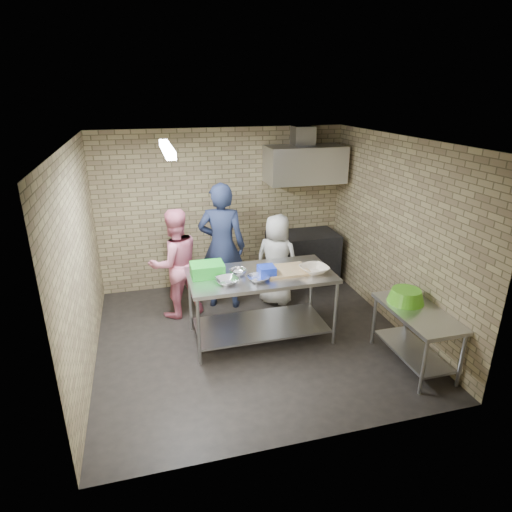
{
  "coord_description": "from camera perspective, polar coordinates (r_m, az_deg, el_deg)",
  "views": [
    {
      "loc": [
        -1.33,
        -5.1,
        3.27
      ],
      "look_at": [
        0.1,
        0.2,
        1.15
      ],
      "focal_mm": 30.37,
      "sensor_mm": 36.0,
      "label": 1
    }
  ],
  "objects": [
    {
      "name": "ceiling",
      "position": [
        5.3,
        -0.5,
        14.95
      ],
      "size": [
        4.2,
        4.2,
        0.0
      ],
      "primitive_type": "plane",
      "rotation": [
        3.14,
        0.0,
        0.0
      ],
      "color": "black",
      "rests_on": "ground"
    },
    {
      "name": "green_crate",
      "position": [
        5.72,
        -6.44,
        -1.8
      ],
      "size": [
        0.43,
        0.32,
        0.17
      ],
      "primitive_type": "cube",
      "color": "green",
      "rests_on": "prep_table"
    },
    {
      "name": "back_wall",
      "position": [
        7.47,
        -4.36,
        6.18
      ],
      "size": [
        4.2,
        0.06,
        2.7
      ],
      "primitive_type": "cube",
      "color": "tan",
      "rests_on": "ground"
    },
    {
      "name": "right_wall",
      "position": [
        6.44,
        17.97,
        2.71
      ],
      "size": [
        0.06,
        4.0,
        2.7
      ],
      "primitive_type": "cube",
      "color": "tan",
      "rests_on": "ground"
    },
    {
      "name": "mixing_bowl_b",
      "position": [
        5.75,
        -2.37,
        -2.12
      ],
      "size": [
        0.26,
        0.26,
        0.07
      ],
      "primitive_type": "imported",
      "rotation": [
        0.0,
        0.0,
        0.16
      ],
      "color": "silver",
      "rests_on": "prep_table"
    },
    {
      "name": "bottle_green",
      "position": [
        7.76,
        9.1,
        11.57
      ],
      "size": [
        0.06,
        0.06,
        0.15
      ],
      "primitive_type": "cylinder",
      "color": "green",
      "rests_on": "wall_shelf"
    },
    {
      "name": "mixing_bowl_c",
      "position": [
        5.55,
        0.26,
        -2.99
      ],
      "size": [
        0.32,
        0.32,
        0.07
      ],
      "primitive_type": "imported",
      "rotation": [
        0.0,
        0.0,
        0.16
      ],
      "color": "silver",
      "rests_on": "prep_table"
    },
    {
      "name": "woman_white",
      "position": [
        6.87,
        2.76,
        -0.52
      ],
      "size": [
        0.86,
        0.82,
        1.48
      ],
      "primitive_type": "imported",
      "rotation": [
        0.0,
        0.0,
        2.45
      ],
      "color": "silver",
      "rests_on": "floor"
    },
    {
      "name": "prep_table",
      "position": [
        5.99,
        0.62,
        -6.58
      ],
      "size": [
        1.93,
        0.97,
        0.97
      ],
      "primitive_type": "cube",
      "color": "silver",
      "rests_on": "floor"
    },
    {
      "name": "mixing_bowl_a",
      "position": [
        5.49,
        -3.83,
        -3.32
      ],
      "size": [
        0.35,
        0.35,
        0.07
      ],
      "primitive_type": "imported",
      "rotation": [
        0.0,
        0.0,
        0.16
      ],
      "color": "silver",
      "rests_on": "prep_table"
    },
    {
      "name": "man_navy",
      "position": [
        6.7,
        -4.5,
        1.25
      ],
      "size": [
        0.84,
        0.68,
        2.0
      ],
      "primitive_type": "imported",
      "rotation": [
        0.0,
        0.0,
        2.82
      ],
      "color": "#151D34",
      "rests_on": "floor"
    },
    {
      "name": "range_hood",
      "position": [
        7.4,
        6.48,
        11.9
      ],
      "size": [
        1.3,
        0.6,
        0.6
      ],
      "primitive_type": "cube",
      "color": "silver",
      "rests_on": "back_wall"
    },
    {
      "name": "wall_shelf",
      "position": [
        7.71,
        8.02,
        10.85
      ],
      "size": [
        0.8,
        0.2,
        0.04
      ],
      "primitive_type": "cube",
      "color": "#3F2B19",
      "rests_on": "back_wall"
    },
    {
      "name": "green_basin",
      "position": [
        5.8,
        19.15,
        -4.97
      ],
      "size": [
        0.46,
        0.46,
        0.17
      ],
      "primitive_type": null,
      "color": "#59C626",
      "rests_on": "side_counter"
    },
    {
      "name": "hood_duct",
      "position": [
        7.48,
        6.2,
        15.49
      ],
      "size": [
        0.35,
        0.3,
        0.3
      ],
      "primitive_type": "cube",
      "color": "#A5A8AD",
      "rests_on": "back_wall"
    },
    {
      "name": "cutting_board",
      "position": [
        5.86,
        4.0,
        -1.91
      ],
      "size": [
        0.59,
        0.45,
        0.03
      ],
      "primitive_type": "cube",
      "color": "tan",
      "rests_on": "prep_table"
    },
    {
      "name": "stove",
      "position": [
        7.79,
        6.12,
        -0.22
      ],
      "size": [
        1.2,
        0.7,
        0.9
      ],
      "primitive_type": "cube",
      "color": "black",
      "rests_on": "floor"
    },
    {
      "name": "ceramic_bowl",
      "position": [
        5.85,
        7.66,
        -1.76
      ],
      "size": [
        0.43,
        0.43,
        0.09
      ],
      "primitive_type": "imported",
      "rotation": [
        0.0,
        0.0,
        0.16
      ],
      "color": "beige",
      "rests_on": "prep_table"
    },
    {
      "name": "bottle_red",
      "position": [
        7.6,
        6.29,
        11.62
      ],
      "size": [
        0.07,
        0.07,
        0.18
      ],
      "primitive_type": "cylinder",
      "color": "#B22619",
      "rests_on": "wall_shelf"
    },
    {
      "name": "floor",
      "position": [
        6.2,
        -0.42,
        -10.7
      ],
      "size": [
        4.2,
        4.2,
        0.0
      ],
      "primitive_type": "plane",
      "color": "black",
      "rests_on": "ground"
    },
    {
      "name": "fluorescent_fixture",
      "position": [
        5.15,
        -11.65,
        13.68
      ],
      "size": [
        0.1,
        1.25,
        0.08
      ],
      "primitive_type": "cube",
      "color": "white",
      "rests_on": "ceiling"
    },
    {
      "name": "front_wall",
      "position": [
        3.88,
        7.13,
        -8.74
      ],
      "size": [
        4.2,
        0.06,
        2.7
      ],
      "primitive_type": "cube",
      "color": "tan",
      "rests_on": "ground"
    },
    {
      "name": "blue_tub",
      "position": [
        5.68,
        1.4,
        -2.02
      ],
      "size": [
        0.21,
        0.21,
        0.14
      ],
      "primitive_type": "cube",
      "color": "blue",
      "rests_on": "prep_table"
    },
    {
      "name": "left_wall",
      "position": [
        5.5,
        -22.13,
        -0.93
      ],
      "size": [
        0.06,
        4.0,
        2.7
      ],
      "primitive_type": "cube",
      "color": "tan",
      "rests_on": "ground"
    },
    {
      "name": "woman_pink",
      "position": [
        6.57,
        -10.59,
        -0.98
      ],
      "size": [
        0.97,
        0.85,
        1.68
      ],
      "primitive_type": "imported",
      "rotation": [
        0.0,
        0.0,
        3.44
      ],
      "color": "pink",
      "rests_on": "floor"
    },
    {
      "name": "side_counter",
      "position": [
        5.84,
        20.12,
        -10.02
      ],
      "size": [
        0.6,
        1.2,
        0.75
      ],
      "primitive_type": "cube",
      "color": "silver",
      "rests_on": "floor"
    }
  ]
}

